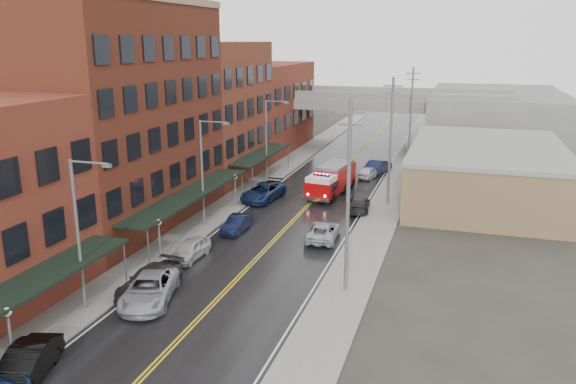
# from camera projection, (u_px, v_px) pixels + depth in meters

# --- Properties ---
(road) EXTENTS (11.00, 160.00, 0.02)m
(road) POSITION_uv_depth(u_px,v_px,m) (301.00, 213.00, 51.10)
(road) COLOR black
(road) RESTS_ON ground
(sidewalk_left) EXTENTS (3.00, 160.00, 0.15)m
(sidewalk_left) POSITION_uv_depth(u_px,v_px,m) (227.00, 205.00, 53.17)
(sidewalk_left) COLOR slate
(sidewalk_left) RESTS_ON ground
(sidewalk_right) EXTENTS (3.00, 160.00, 0.15)m
(sidewalk_right) POSITION_uv_depth(u_px,v_px,m) (381.00, 219.00, 49.00)
(sidewalk_right) COLOR slate
(sidewalk_right) RESTS_ON ground
(curb_left) EXTENTS (0.30, 160.00, 0.15)m
(curb_left) POSITION_uv_depth(u_px,v_px,m) (243.00, 207.00, 52.70)
(curb_left) COLOR gray
(curb_left) RESTS_ON ground
(curb_right) EXTENTS (0.30, 160.00, 0.15)m
(curb_right) POSITION_uv_depth(u_px,v_px,m) (362.00, 218.00, 49.47)
(curb_right) COLOR gray
(curb_right) RESTS_ON ground
(brick_building_b) EXTENTS (9.00, 20.00, 18.00)m
(brick_building_b) POSITION_uv_depth(u_px,v_px,m) (123.00, 118.00, 46.08)
(brick_building_b) COLOR #542416
(brick_building_b) RESTS_ON ground
(brick_building_c) EXTENTS (9.00, 15.00, 15.00)m
(brick_building_c) POSITION_uv_depth(u_px,v_px,m) (213.00, 111.00, 62.60)
(brick_building_c) COLOR brown
(brick_building_c) RESTS_ON ground
(brick_building_far) EXTENTS (9.00, 20.00, 12.00)m
(brick_building_far) POSITION_uv_depth(u_px,v_px,m) (265.00, 107.00, 79.12)
(brick_building_far) COLOR maroon
(brick_building_far) RESTS_ON ground
(tan_building) EXTENTS (14.00, 22.00, 5.00)m
(tan_building) POSITION_uv_depth(u_px,v_px,m) (485.00, 174.00, 55.09)
(tan_building) COLOR olive
(tan_building) RESTS_ON ground
(right_far_block) EXTENTS (18.00, 30.00, 8.00)m
(right_far_block) POSITION_uv_depth(u_px,v_px,m) (495.00, 119.00, 81.77)
(right_far_block) COLOR slate
(right_far_block) RESTS_ON ground
(awning_0) EXTENTS (2.60, 16.00, 3.09)m
(awning_0) POSITION_uv_depth(u_px,v_px,m) (19.00, 290.00, 28.50)
(awning_0) COLOR black
(awning_0) RESTS_ON ground
(awning_1) EXTENTS (2.60, 18.00, 3.09)m
(awning_1) POSITION_uv_depth(u_px,v_px,m) (190.00, 194.00, 46.01)
(awning_1) COLOR black
(awning_1) RESTS_ON ground
(awning_2) EXTENTS (2.60, 13.00, 3.09)m
(awning_2) POSITION_uv_depth(u_px,v_px,m) (262.00, 154.00, 62.13)
(awning_2) COLOR black
(awning_2) RESTS_ON ground
(globe_lamp_0) EXTENTS (0.44, 0.44, 3.12)m
(globe_lamp_0) POSITION_uv_depth(u_px,v_px,m) (9.00, 323.00, 26.52)
(globe_lamp_0) COLOR #59595B
(globe_lamp_0) RESTS_ON ground
(globe_lamp_1) EXTENTS (0.44, 0.44, 3.12)m
(globe_lamp_1) POSITION_uv_depth(u_px,v_px,m) (159.00, 230.00, 39.42)
(globe_lamp_1) COLOR #59595B
(globe_lamp_1) RESTS_ON ground
(globe_lamp_2) EXTENTS (0.44, 0.44, 3.12)m
(globe_lamp_2) POSITION_uv_depth(u_px,v_px,m) (235.00, 183.00, 52.32)
(globe_lamp_2) COLOR #59595B
(globe_lamp_2) RESTS_ON ground
(street_lamp_0) EXTENTS (2.64, 0.22, 9.00)m
(street_lamp_0) POSITION_uv_depth(u_px,v_px,m) (81.00, 226.00, 31.34)
(street_lamp_0) COLOR #59595B
(street_lamp_0) RESTS_ON ground
(street_lamp_1) EXTENTS (2.64, 0.22, 9.00)m
(street_lamp_1) POSITION_uv_depth(u_px,v_px,m) (205.00, 166.00, 46.08)
(street_lamp_1) COLOR #59595B
(street_lamp_1) RESTS_ON ground
(street_lamp_2) EXTENTS (2.64, 0.22, 9.00)m
(street_lamp_2) POSITION_uv_depth(u_px,v_px,m) (268.00, 136.00, 60.82)
(street_lamp_2) COLOR #59595B
(street_lamp_2) RESTS_ON ground
(utility_pole_0) EXTENTS (1.80, 0.24, 12.00)m
(utility_pole_0) POSITION_uv_depth(u_px,v_px,m) (348.00, 195.00, 33.57)
(utility_pole_0) COLOR #59595B
(utility_pole_0) RESTS_ON ground
(utility_pole_1) EXTENTS (1.80, 0.24, 12.00)m
(utility_pole_1) POSITION_uv_depth(u_px,v_px,m) (391.00, 139.00, 51.99)
(utility_pole_1) COLOR #59595B
(utility_pole_1) RESTS_ON ground
(utility_pole_2) EXTENTS (1.80, 0.24, 12.00)m
(utility_pole_2) POSITION_uv_depth(u_px,v_px,m) (411.00, 113.00, 70.42)
(utility_pole_2) COLOR #59595B
(utility_pole_2) RESTS_ON ground
(overpass) EXTENTS (40.00, 10.00, 7.50)m
(overpass) POSITION_uv_depth(u_px,v_px,m) (363.00, 107.00, 79.01)
(overpass) COLOR slate
(overpass) RESTS_ON ground
(fire_truck) EXTENTS (4.09, 8.45, 2.99)m
(fire_truck) POSITION_uv_depth(u_px,v_px,m) (331.00, 179.00, 56.64)
(fire_truck) COLOR #AA0709
(fire_truck) RESTS_ON ground
(parked_car_left_1) EXTENTS (2.93, 5.06, 1.58)m
(parked_car_left_1) POSITION_uv_depth(u_px,v_px,m) (26.00, 365.00, 25.86)
(parked_car_left_1) COLOR black
(parked_car_left_1) RESTS_ON ground
(parked_car_left_2) EXTENTS (4.20, 6.33, 1.62)m
(parked_car_left_2) POSITION_uv_depth(u_px,v_px,m) (149.00, 289.00, 33.65)
(parked_car_left_2) COLOR #9A9BA1
(parked_car_left_2) RESTS_ON ground
(parked_car_left_3) EXTENTS (2.67, 5.46, 1.53)m
(parked_car_left_3) POSITION_uv_depth(u_px,v_px,m) (150.00, 280.00, 34.95)
(parked_car_left_3) COLOR #28282A
(parked_car_left_3) RESTS_ON ground
(parked_car_left_4) EXTENTS (1.86, 4.26, 1.43)m
(parked_car_left_4) POSITION_uv_depth(u_px,v_px,m) (190.00, 249.00, 40.25)
(parked_car_left_4) COLOR #B4B4B4
(parked_car_left_4) RESTS_ON ground
(parked_car_left_5) EXTENTS (1.50, 4.08, 1.33)m
(parked_car_left_5) POSITION_uv_depth(u_px,v_px,m) (237.00, 224.00, 46.01)
(parked_car_left_5) COLOR black
(parked_car_left_5) RESTS_ON ground
(parked_car_left_6) EXTENTS (3.34, 6.15, 1.64)m
(parked_car_left_6) POSITION_uv_depth(u_px,v_px,m) (263.00, 192.00, 54.90)
(parked_car_left_6) COLOR #13254A
(parked_car_left_6) RESTS_ON ground
(parked_car_left_7) EXTENTS (2.10, 4.69, 1.33)m
(parked_car_left_7) POSITION_uv_depth(u_px,v_px,m) (270.00, 189.00, 56.68)
(parked_car_left_7) COLOR black
(parked_car_left_7) RESTS_ON ground
(parked_car_right_0) EXTENTS (2.60, 5.07, 1.37)m
(parked_car_right_0) POSITION_uv_depth(u_px,v_px,m) (323.00, 231.00, 44.18)
(parked_car_right_0) COLOR #A4A6AC
(parked_car_right_0) RESTS_ON ground
(parked_car_right_1) EXTENTS (2.36, 4.82, 1.35)m
(parked_car_right_1) POSITION_uv_depth(u_px,v_px,m) (359.00, 204.00, 51.50)
(parked_car_right_1) COLOR black
(parked_car_right_1) RESTS_ON ground
(parked_car_right_2) EXTENTS (2.49, 4.16, 1.32)m
(parked_car_right_2) POSITION_uv_depth(u_px,v_px,m) (369.00, 172.00, 63.69)
(parked_car_right_2) COLOR silver
(parked_car_right_2) RESTS_ON ground
(parked_car_right_3) EXTENTS (2.72, 5.21, 1.63)m
(parked_car_right_3) POSITION_uv_depth(u_px,v_px,m) (378.00, 166.00, 66.03)
(parked_car_right_3) COLOR black
(parked_car_right_3) RESTS_ON ground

